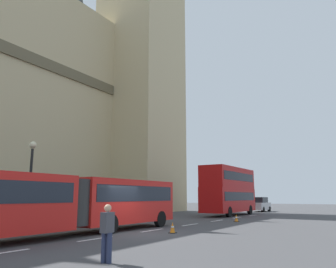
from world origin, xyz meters
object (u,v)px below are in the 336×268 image
Objects in this scene: traffic_cone_west at (173,228)px; pedestrian_near_cones at (107,231)px; double_decker_bus at (229,189)px; traffic_cone_middle at (236,218)px; street_lamp at (30,177)px; sedan_lead at (260,204)px; articulated_bus at (67,200)px.

pedestrian_near_cones is (-7.99, -2.55, 0.63)m from traffic_cone_west.
double_decker_bus is at bearing 13.75° from pedestrian_near_cones.
traffic_cone_middle is 0.11× the size of street_lamp.
sedan_lead is 0.83× the size of street_lamp.
traffic_cone_middle is at bearing -155.21° from double_decker_bus.
articulated_bus is 21.71m from double_decker_bus.
traffic_cone_west is 0.34× the size of pedestrian_near_cones.
double_decker_bus reaches higher than traffic_cone_west.
double_decker_bus reaches higher than traffic_cone_middle.
pedestrian_near_cones is (-3.95, -6.27, -0.83)m from articulated_bus.
double_decker_bus is 26.45m from pedestrian_near_cones.
street_lamp reaches higher than pedestrian_near_cones.
sedan_lead is at bearing 11.32° from traffic_cone_middle.
traffic_cone_middle is at bearing -33.24° from street_lamp.
pedestrian_near_cones is (-17.55, -2.54, 0.63)m from traffic_cone_middle.
articulated_bus reaches higher than sedan_lead.
street_lamp is at bearing 77.20° from articulated_bus.
traffic_cone_middle is (-18.59, -3.72, -0.63)m from sedan_lead.
traffic_cone_middle is 15.29m from street_lamp.
articulated_bus is 3.71× the size of sedan_lead.
articulated_bus is at bearing 179.98° from sedan_lead.
sedan_lead is 28.40m from traffic_cone_west.
sedan_lead reaches higher than traffic_cone_middle.
traffic_cone_middle is (-8.09, -3.74, -2.43)m from double_decker_bus.
double_decker_bus reaches higher than sedan_lead.
sedan_lead is 7.59× the size of traffic_cone_middle.
traffic_cone_west is 9.19m from street_lamp.
traffic_cone_middle is at bearing 8.22° from pedestrian_near_cones.
traffic_cone_west is (-17.64, -3.72, -2.43)m from double_decker_bus.
pedestrian_near_cones is at bearing -114.78° from street_lamp.
traffic_cone_west is 9.56m from traffic_cone_middle.
articulated_bus is 4.80m from street_lamp.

